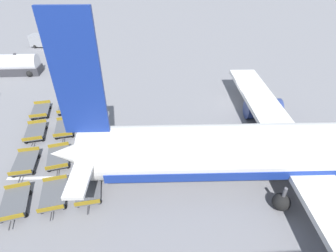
% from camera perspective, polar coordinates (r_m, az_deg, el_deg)
% --- Properties ---
extents(ground_plane, '(500.00, 500.00, 0.00)m').
position_cam_1_polar(ground_plane, '(32.61, 15.34, 4.61)').
color(ground_plane, gray).
extents(airplane, '(34.02, 39.98, 13.12)m').
position_cam_1_polar(airplane, '(22.70, 28.97, -4.74)').
color(airplane, white).
rests_on(airplane, ground_plane).
extents(fuel_tanker_primary, '(3.17, 9.53, 3.14)m').
position_cam_1_polar(fuel_tanker_primary, '(45.23, -31.05, 11.25)').
color(fuel_tanker_primary, yellow).
rests_on(fuel_tanker_primary, ground_plane).
extents(service_van, '(3.27, 5.70, 2.23)m').
position_cam_1_polar(service_van, '(55.80, -25.11, 16.53)').
color(service_van, gray).
rests_on(service_van, ground_plane).
extents(baggage_dolly_row_near_col_a, '(3.84, 2.29, 0.92)m').
position_cam_1_polar(baggage_dolly_row_near_col_a, '(32.51, -25.98, 3.03)').
color(baggage_dolly_row_near_col_a, '#515459').
rests_on(baggage_dolly_row_near_col_a, ground_plane).
extents(baggage_dolly_row_near_col_b, '(3.85, 2.33, 0.92)m').
position_cam_1_polar(baggage_dolly_row_near_col_b, '(28.98, -26.91, -1.17)').
color(baggage_dolly_row_near_col_b, '#515459').
rests_on(baggage_dolly_row_near_col_b, ground_plane).
extents(baggage_dolly_row_near_col_c, '(3.83, 2.18, 0.92)m').
position_cam_1_polar(baggage_dolly_row_near_col_c, '(25.45, -28.64, -7.05)').
color(baggage_dolly_row_near_col_c, '#515459').
rests_on(baggage_dolly_row_near_col_c, ground_plane).
extents(baggage_dolly_row_near_col_d, '(3.85, 2.42, 0.92)m').
position_cam_1_polar(baggage_dolly_row_near_col_d, '(22.36, -30.39, -14.27)').
color(baggage_dolly_row_near_col_d, '#515459').
rests_on(baggage_dolly_row_near_col_d, ground_plane).
extents(baggage_dolly_row_mid_a_col_a, '(3.83, 2.20, 0.92)m').
position_cam_1_polar(baggage_dolly_row_mid_a_col_a, '(32.11, -21.13, 3.93)').
color(baggage_dolly_row_mid_a_col_a, '#515459').
rests_on(baggage_dolly_row_mid_a_col_a, ground_plane).
extents(baggage_dolly_row_mid_a_col_b, '(3.84, 2.27, 0.92)m').
position_cam_1_polar(baggage_dolly_row_mid_a_col_b, '(28.36, -21.56, -0.45)').
color(baggage_dolly_row_mid_a_col_b, '#515459').
rests_on(baggage_dolly_row_mid_a_col_b, ground_plane).
extents(baggage_dolly_row_mid_a_col_c, '(3.85, 2.42, 0.92)m').
position_cam_1_polar(baggage_dolly_row_mid_a_col_c, '(24.79, -22.78, -6.34)').
color(baggage_dolly_row_mid_a_col_c, '#515459').
rests_on(baggage_dolly_row_mid_a_col_c, ground_plane).
extents(baggage_dolly_row_mid_a_col_d, '(3.85, 2.33, 0.92)m').
position_cam_1_polar(baggage_dolly_row_mid_a_col_d, '(21.67, -23.64, -13.61)').
color(baggage_dolly_row_mid_a_col_d, '#515459').
rests_on(baggage_dolly_row_mid_a_col_d, ground_plane).
extents(baggage_dolly_row_mid_b_col_a, '(3.84, 2.31, 0.92)m').
position_cam_1_polar(baggage_dolly_row_mid_b_col_a, '(31.77, -16.24, 4.61)').
color(baggage_dolly_row_mid_b_col_a, '#515459').
rests_on(baggage_dolly_row_mid_b_col_a, ground_plane).
extents(baggage_dolly_row_mid_b_col_b, '(3.85, 2.44, 0.92)m').
position_cam_1_polar(baggage_dolly_row_mid_b_col_b, '(27.95, -16.27, 0.20)').
color(baggage_dolly_row_mid_b_col_b, '#515459').
rests_on(baggage_dolly_row_mid_b_col_b, ground_plane).
extents(baggage_dolly_row_mid_b_col_c, '(3.85, 2.45, 0.92)m').
position_cam_1_polar(baggage_dolly_row_mid_b_col_c, '(24.52, -16.77, -5.35)').
color(baggage_dolly_row_mid_b_col_c, '#515459').
rests_on(baggage_dolly_row_mid_b_col_c, ground_plane).
extents(baggage_dolly_row_mid_b_col_d, '(3.83, 2.18, 0.92)m').
position_cam_1_polar(baggage_dolly_row_mid_b_col_d, '(21.16, -16.83, -13.12)').
color(baggage_dolly_row_mid_b_col_d, '#515459').
rests_on(baggage_dolly_row_mid_b_col_d, ground_plane).
extents(stand_guidance_stripe, '(0.99, 31.50, 0.01)m').
position_cam_1_polar(stand_guidance_stripe, '(22.22, 6.83, -10.47)').
color(stand_guidance_stripe, white).
rests_on(stand_guidance_stripe, ground_plane).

